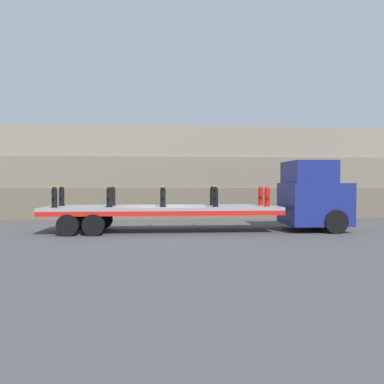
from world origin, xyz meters
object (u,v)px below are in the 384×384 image
truck_cab (315,196)px  flatbed_trailer (148,211)px  fire_hydrant_black_near_1 (109,197)px  fire_hydrant_red_near_4 (267,197)px  fire_hydrant_black_far_1 (113,196)px  fire_hydrant_red_far_4 (261,196)px  fire_hydrant_black_near_0 (54,197)px  fire_hydrant_black_far_0 (62,196)px  fire_hydrant_black_near_3 (216,197)px  fire_hydrant_black_far_2 (163,196)px  fire_hydrant_black_far_3 (212,196)px  fire_hydrant_black_near_2 (163,197)px

truck_cab → flatbed_trailer: truck_cab is taller
fire_hydrant_black_near_1 → fire_hydrant_red_near_4: same height
fire_hydrant_black_far_1 → fire_hydrant_red_far_4: 6.93m
fire_hydrant_black_near_0 → fire_hydrant_black_far_0: size_ratio=1.00×
truck_cab → fire_hydrant_black_near_3: bearing=-173.3°
fire_hydrant_black_far_2 → fire_hydrant_black_far_3: same height
truck_cab → fire_hydrant_black_far_3: bearing=173.3°
fire_hydrant_black_far_2 → fire_hydrant_black_far_0: bearing=180.0°
fire_hydrant_black_far_0 → fire_hydrant_red_near_4: size_ratio=1.00×
fire_hydrant_black_far_1 → fire_hydrant_black_far_3: size_ratio=1.00×
fire_hydrant_red_near_4 → fire_hydrant_black_near_2: bearing=180.0°
fire_hydrant_black_near_2 → fire_hydrant_red_near_4: same height
fire_hydrant_black_near_0 → fire_hydrant_black_near_2: (4.62, 0.00, 0.00)m
flatbed_trailer → fire_hydrant_black_near_0: fire_hydrant_black_near_0 is taller
fire_hydrant_black_far_0 → fire_hydrant_red_far_4: size_ratio=1.00×
fire_hydrant_red_near_4 → fire_hydrant_red_far_4: bearing=90.0°
fire_hydrant_black_near_3 → fire_hydrant_red_far_4: bearing=25.8°
fire_hydrant_black_near_1 → fire_hydrant_black_near_3: size_ratio=1.00×
fire_hydrant_black_far_3 → fire_hydrant_red_far_4: 2.31m
fire_hydrant_black_far_1 → fire_hydrant_red_far_4: (6.93, 0.00, 0.00)m
fire_hydrant_black_far_2 → fire_hydrant_red_far_4: size_ratio=1.00×
flatbed_trailer → fire_hydrant_black_far_1: (-1.63, 0.56, 0.63)m
fire_hydrant_black_far_0 → fire_hydrant_black_near_2: same height
fire_hydrant_black_near_3 → truck_cab: bearing=6.7°
flatbed_trailer → fire_hydrant_black_near_1: 1.83m
fire_hydrant_black_near_2 → fire_hydrant_black_near_0: bearing=180.0°
fire_hydrant_black_near_0 → fire_hydrant_black_far_2: bearing=13.6°
fire_hydrant_black_near_2 → fire_hydrant_black_near_3: 2.31m
fire_hydrant_black_near_1 → fire_hydrant_black_far_1: 1.11m
fire_hydrant_black_far_1 → fire_hydrant_red_near_4: same height
fire_hydrant_black_near_0 → flatbed_trailer: bearing=8.1°
fire_hydrant_black_near_1 → fire_hydrant_red_near_4: size_ratio=1.00×
fire_hydrant_black_far_0 → fire_hydrant_black_far_2: (4.62, 0.00, 0.00)m
fire_hydrant_black_near_1 → fire_hydrant_black_near_3: (4.62, 0.00, 0.00)m
fire_hydrant_black_near_0 → fire_hydrant_black_near_3: 6.93m
flatbed_trailer → fire_hydrant_black_far_0: fire_hydrant_black_far_0 is taller
fire_hydrant_black_far_3 → fire_hydrant_red_near_4: size_ratio=1.00×
fire_hydrant_black_near_2 → fire_hydrant_red_near_4: bearing=0.0°
fire_hydrant_black_far_2 → fire_hydrant_red_far_4: 4.62m
fire_hydrant_black_near_0 → fire_hydrant_red_near_4: 9.24m
fire_hydrant_red_near_4 → fire_hydrant_black_far_0: bearing=173.1°
fire_hydrant_black_far_1 → fire_hydrant_black_far_2: (2.31, 0.00, 0.00)m
flatbed_trailer → fire_hydrant_red_near_4: bearing=-6.0°
fire_hydrant_black_near_1 → fire_hydrant_black_near_2: bearing=0.0°
fire_hydrant_black_near_0 → fire_hydrant_black_far_1: (2.31, 1.11, 0.00)m
fire_hydrant_black_near_2 → fire_hydrant_red_near_4: (4.62, 0.00, 0.00)m
fire_hydrant_black_far_2 → fire_hydrant_black_near_3: same height
flatbed_trailer → fire_hydrant_red_far_4: size_ratio=11.85×
fire_hydrant_black_near_2 → fire_hydrant_black_far_3: (2.31, 1.11, 0.00)m
fire_hydrant_black_far_2 → truck_cab: bearing=-4.5°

